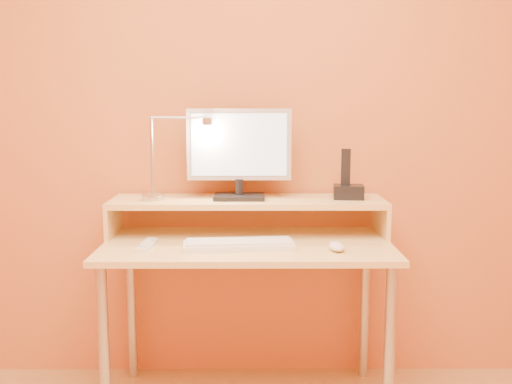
{
  "coord_description": "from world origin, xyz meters",
  "views": [
    {
      "loc": [
        0.03,
        -1.16,
        1.3
      ],
      "look_at": [
        0.04,
        1.13,
        0.94
      ],
      "focal_mm": 40.26,
      "sensor_mm": 36.0,
      "label": 1
    }
  ],
  "objects_px": {
    "mouse": "(337,246)",
    "remote_control": "(147,245)",
    "lamp_base": "(153,197)",
    "monitor_panel": "(239,144)",
    "phone_dock": "(349,192)",
    "keyboard": "(239,245)"
  },
  "relations": [
    {
      "from": "mouse",
      "to": "remote_control",
      "type": "bearing_deg",
      "value": 170.75
    },
    {
      "from": "mouse",
      "to": "lamp_base",
      "type": "bearing_deg",
      "value": 156.14
    },
    {
      "from": "monitor_panel",
      "to": "phone_dock",
      "type": "distance_m",
      "value": 0.52
    },
    {
      "from": "mouse",
      "to": "remote_control",
      "type": "height_order",
      "value": "mouse"
    },
    {
      "from": "monitor_panel",
      "to": "lamp_base",
      "type": "relative_size",
      "value": 4.54
    },
    {
      "from": "phone_dock",
      "to": "remote_control",
      "type": "xyz_separation_m",
      "value": [
        -0.85,
        -0.23,
        -0.18
      ]
    },
    {
      "from": "monitor_panel",
      "to": "keyboard",
      "type": "bearing_deg",
      "value": -89.41
    },
    {
      "from": "phone_dock",
      "to": "keyboard",
      "type": "relative_size",
      "value": 0.29
    },
    {
      "from": "monitor_panel",
      "to": "lamp_base",
      "type": "height_order",
      "value": "monitor_panel"
    },
    {
      "from": "monitor_panel",
      "to": "phone_dock",
      "type": "bearing_deg",
      "value": -1.36
    },
    {
      "from": "monitor_panel",
      "to": "lamp_base",
      "type": "distance_m",
      "value": 0.44
    },
    {
      "from": "mouse",
      "to": "remote_control",
      "type": "relative_size",
      "value": 0.62
    },
    {
      "from": "monitor_panel",
      "to": "keyboard",
      "type": "xyz_separation_m",
      "value": [
        0.0,
        -0.25,
        -0.39
      ]
    },
    {
      "from": "lamp_base",
      "to": "phone_dock",
      "type": "relative_size",
      "value": 0.77
    },
    {
      "from": "monitor_panel",
      "to": "phone_dock",
      "type": "relative_size",
      "value": 3.49
    },
    {
      "from": "remote_control",
      "to": "mouse",
      "type": "bearing_deg",
      "value": -0.7
    },
    {
      "from": "phone_dock",
      "to": "mouse",
      "type": "bearing_deg",
      "value": -101.61
    },
    {
      "from": "monitor_panel",
      "to": "mouse",
      "type": "height_order",
      "value": "monitor_panel"
    },
    {
      "from": "monitor_panel",
      "to": "mouse",
      "type": "bearing_deg",
      "value": -37.5
    },
    {
      "from": "phone_dock",
      "to": "keyboard",
      "type": "bearing_deg",
      "value": -147.16
    },
    {
      "from": "phone_dock",
      "to": "remote_control",
      "type": "height_order",
      "value": "phone_dock"
    },
    {
      "from": "phone_dock",
      "to": "mouse",
      "type": "height_order",
      "value": "phone_dock"
    }
  ]
}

